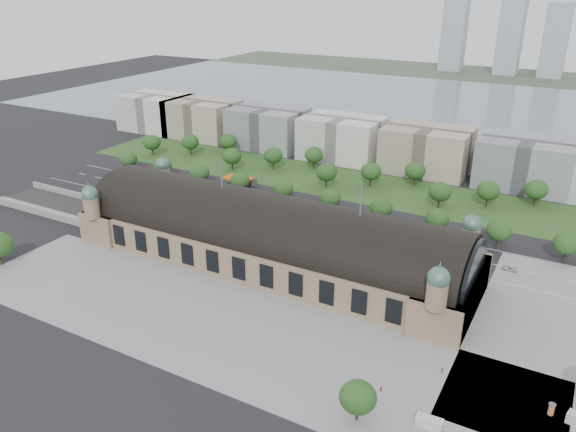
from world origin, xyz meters
The scene contains 63 objects.
ground centered at (0.00, 0.00, 0.00)m, with size 900.00×900.00×0.00m, color black.
station centered at (0.00, 0.00, 10.28)m, with size 150.00×48.40×44.30m.
track_cutting centered at (-110.00, -2.21, 0.70)m, with size 70.00×24.00×3.10m.
plaza_south centered at (10.00, -44.00, 0.00)m, with size 190.00×48.00×0.12m, color gray.
plaza_east centered at (103.00, 0.00, 0.00)m, with size 56.00×100.00×0.12m, color gray.
road_slab centered at (-20.00, 38.00, 0.00)m, with size 260.00×26.00×0.10m, color black.
grass_belt centered at (-15.00, 93.00, 0.00)m, with size 300.00×45.00×0.10m, color #2D5221.
petrol_station centered at (-53.91, 65.28, 2.95)m, with size 14.00×13.00×5.05m.
lake centered at (0.00, 298.00, 0.00)m, with size 700.00×320.00×0.08m, color slate.
far_shore centered at (0.00, 498.00, 0.00)m, with size 700.00×120.00×0.14m, color #44513D.
far_tower_left centered at (-60.00, 508.00, 40.00)m, with size 24.00×24.00×80.00m, color #9EA8B2.
far_tower_mid centered at (0.00, 508.00, 42.50)m, with size 24.00×24.00×85.00m, color #9EA8B2.
far_tower_right centered at (45.00, 508.00, 37.50)m, with size 24.00×24.00×75.00m, color #9EA8B2.
office_0 centered at (-170.00, 133.00, 12.00)m, with size 45.00×32.00×24.00m, color silver.
office_1 centered at (-130.00, 133.00, 12.00)m, with size 45.00×32.00×24.00m, color #B2A18B.
office_2 centered at (-80.00, 133.00, 12.00)m, with size 45.00×32.00×24.00m, color gray.
office_3 centered at (-30.00, 133.00, 12.00)m, with size 45.00×32.00×24.00m, color silver.
office_4 centered at (20.00, 133.00, 12.00)m, with size 45.00×32.00×24.00m, color #B2A18B.
office_5 centered at (70.00, 133.00, 12.00)m, with size 45.00×32.00×24.00m, color gray.
tree_row_0 centered at (-120.00, 53.00, 7.43)m, with size 9.60×9.60×11.52m.
tree_row_1 centered at (-96.00, 53.00, 7.43)m, with size 9.60×9.60×11.52m.
tree_row_2 centered at (-72.00, 53.00, 7.43)m, with size 9.60×9.60×11.52m.
tree_row_3 centered at (-48.00, 53.00, 7.43)m, with size 9.60×9.60×11.52m.
tree_row_4 centered at (-24.00, 53.00, 7.43)m, with size 9.60×9.60×11.52m.
tree_row_5 centered at (0.00, 53.00, 7.43)m, with size 9.60×9.60×11.52m.
tree_row_6 centered at (24.00, 53.00, 7.43)m, with size 9.60×9.60×11.52m.
tree_row_7 centered at (48.00, 53.00, 7.43)m, with size 9.60×9.60×11.52m.
tree_row_8 centered at (72.00, 53.00, 7.43)m, with size 9.60×9.60×11.52m.
tree_row_9 centered at (96.00, 53.00, 7.43)m, with size 9.60×9.60×11.52m.
tree_belt_0 centered at (-130.00, 83.00, 8.05)m, with size 10.40×10.40×12.48m.
tree_belt_1 centered at (-111.00, 95.00, 8.05)m, with size 10.40×10.40×12.48m.
tree_belt_2 centered at (-92.00, 107.00, 8.05)m, with size 10.40×10.40×12.48m.
tree_belt_3 centered at (-73.00, 83.00, 8.05)m, with size 10.40×10.40×12.48m.
tree_belt_4 centered at (-54.00, 95.00, 8.05)m, with size 10.40×10.40×12.48m.
tree_belt_5 centered at (-35.00, 107.00, 8.05)m, with size 10.40×10.40×12.48m.
tree_belt_6 centered at (-16.00, 83.00, 8.05)m, with size 10.40×10.40×12.48m.
tree_belt_7 centered at (3.00, 95.00, 8.05)m, with size 10.40×10.40×12.48m.
tree_belt_8 centered at (22.00, 107.00, 8.05)m, with size 10.40×10.40×12.48m.
tree_belt_9 centered at (41.00, 83.00, 8.05)m, with size 10.40×10.40×12.48m.
tree_belt_10 centered at (60.00, 95.00, 8.05)m, with size 10.40×10.40×12.48m.
tree_belt_11 centered at (79.00, 107.00, 8.05)m, with size 10.40×10.40×12.48m.
tree_plaza_s centered at (60.00, -60.00, 6.80)m, with size 9.00×9.00×10.64m.
traffic_car_0 centered at (-105.85, 31.97, 0.79)m, with size 1.87×4.64×1.58m, color #BCBCBE.
traffic_car_1 centered at (-85.37, 38.37, 0.82)m, with size 1.73×4.96×1.63m, color gray.
traffic_car_2 centered at (-68.04, 30.95, 0.82)m, with size 2.74×5.93×1.65m, color black.
traffic_car_3 centered at (-39.12, 47.79, 0.73)m, with size 2.05×5.03×1.46m, color maroon.
traffic_car_4 centered at (-4.69, 30.55, 0.76)m, with size 1.81×4.49×1.53m, color #192147.
traffic_car_5 centered at (37.30, 47.60, 0.68)m, with size 1.44×4.13×1.36m, color slate.
traffic_car_6 centered at (79.57, 36.20, 0.76)m, with size 2.53×5.50×1.53m, color silver.
parked_car_0 centered at (-55.43, 21.00, 0.82)m, with size 1.73×4.96×1.63m, color black.
parked_car_1 centered at (-60.32, 21.26, 0.72)m, with size 2.38×5.16×1.43m, color maroon.
parked_car_2 centered at (-70.91, 25.00, 0.78)m, with size 2.19×5.38×1.56m, color #172342.
parked_car_3 centered at (-42.86, 22.69, 0.71)m, with size 1.67×4.14×1.41m, color #515358.
parked_car_4 centered at (-38.49, 25.00, 0.81)m, with size 1.70×4.89×1.61m, color silver.
parked_car_5 centered at (-29.08, 21.00, 0.71)m, with size 2.37×5.14×1.43m, color gray.
parked_car_6 centered at (-29.33, 21.00, 0.75)m, with size 2.11×5.19×1.51m, color black.
bus_west centered at (-4.76, 28.21, 1.64)m, with size 2.75×11.77×3.28m, color #D04C21.
bus_mid centered at (-0.78, 27.00, 1.65)m, with size 2.77×11.85×3.30m, color silver.
bus_east centered at (14.35, 28.29, 1.66)m, with size 2.78×11.89×3.31m, color silver.
van_south centered at (75.46, -53.96, 1.29)m, with size 6.30×2.71×2.69m.
advertising_column centered at (100.40, -35.62, 1.67)m, with size 1.69×1.69×3.21m.
pedestrian_1 centered at (61.66, -47.88, 0.82)m, with size 0.60×0.39×1.64m, color gray.
pedestrian_2 centered at (73.44, -32.92, 0.87)m, with size 0.85×0.49×1.74m, color gray.
Camera 1 is at (96.27, -159.33, 97.42)m, focal length 35.00 mm.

